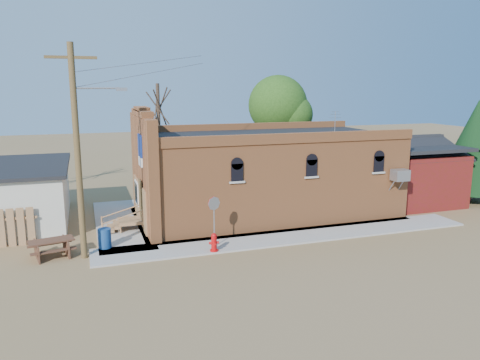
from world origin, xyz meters
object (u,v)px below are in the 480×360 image
object	(u,v)px
brick_bar	(262,174)
trash_barrel	(105,238)
fire_hydrant	(214,242)
stop_sign	(214,208)
picnic_table	(51,246)
utility_pole	(79,148)

from	to	relation	value
brick_bar	trash_barrel	xyz separation A→B (m)	(-8.94, -3.48, -1.81)
fire_hydrant	stop_sign	xyz separation A→B (m)	(0.18, 0.59, 1.40)
brick_bar	picnic_table	xyz separation A→B (m)	(-11.17, -3.75, -1.83)
utility_pole	fire_hydrant	xyz separation A→B (m)	(5.42, -1.20, -4.28)
trash_barrel	utility_pole	bearing A→B (deg)	-136.07
brick_bar	utility_pole	bearing A→B (deg)	-156.31
brick_bar	trash_barrel	size ratio (longest dim) A/B	18.38
fire_hydrant	picnic_table	size ratio (longest dim) A/B	0.40
trash_barrel	picnic_table	world-z (taller)	trash_barrel
utility_pole	fire_hydrant	bearing A→B (deg)	-12.53
utility_pole	fire_hydrant	size ratio (longest dim) A/B	10.89
utility_pole	brick_bar	bearing A→B (deg)	23.69
utility_pole	picnic_table	bearing A→B (deg)	158.53
fire_hydrant	trash_barrel	bearing A→B (deg)	178.41
fire_hydrant	brick_bar	bearing A→B (deg)	73.75
brick_bar	fire_hydrant	size ratio (longest dim) A/B	19.84
stop_sign	utility_pole	bearing A→B (deg)	176.20
stop_sign	picnic_table	world-z (taller)	stop_sign
trash_barrel	stop_sign	bearing A→B (deg)	-16.66
fire_hydrant	stop_sign	bearing A→B (deg)	95.54
picnic_table	trash_barrel	bearing A→B (deg)	-4.65
fire_hydrant	picnic_table	xyz separation A→B (m)	(-6.80, 1.75, 0.02)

